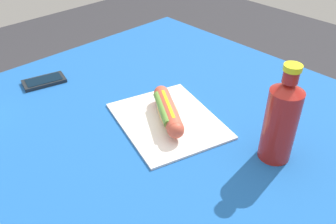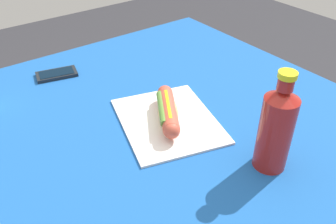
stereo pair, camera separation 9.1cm
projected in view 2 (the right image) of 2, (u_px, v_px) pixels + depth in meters
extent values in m
cylinder|color=brown|center=(183.00, 112.00, 1.66)|extent=(0.07, 0.07, 0.72)
cylinder|color=brown|center=(8.00, 188.00, 1.27)|extent=(0.07, 0.07, 0.72)
cube|color=brown|center=(179.00, 128.00, 0.94)|extent=(1.10, 0.95, 0.03)
cube|color=#19519E|center=(179.00, 123.00, 0.93)|extent=(1.16, 1.01, 0.00)
cube|color=silver|center=(168.00, 121.00, 0.92)|extent=(0.34, 0.30, 0.01)
ellipsoid|color=tan|center=(168.00, 112.00, 0.91)|extent=(0.16, 0.13, 0.05)
cylinder|color=#BC4C38|center=(168.00, 110.00, 0.91)|extent=(0.17, 0.12, 0.04)
sphere|color=#BC4C38|center=(165.00, 93.00, 0.97)|extent=(0.04, 0.04, 0.04)
sphere|color=#BC4C38|center=(172.00, 130.00, 0.84)|extent=(0.04, 0.04, 0.04)
cube|color=yellow|center=(168.00, 104.00, 0.90)|extent=(0.11, 0.07, 0.00)
cylinder|color=#568433|center=(162.00, 108.00, 0.90)|extent=(0.13, 0.09, 0.02)
cube|color=black|center=(57.00, 74.00, 1.12)|extent=(0.09, 0.14, 0.01)
cube|color=black|center=(56.00, 73.00, 1.12)|extent=(0.07, 0.11, 0.00)
cylinder|color=maroon|center=(275.00, 134.00, 0.75)|extent=(0.07, 0.07, 0.17)
cone|color=maroon|center=(283.00, 94.00, 0.69)|extent=(0.07, 0.07, 0.02)
cylinder|color=maroon|center=(286.00, 84.00, 0.68)|extent=(0.03, 0.03, 0.03)
cylinder|color=yellow|center=(288.00, 75.00, 0.67)|extent=(0.04, 0.04, 0.01)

